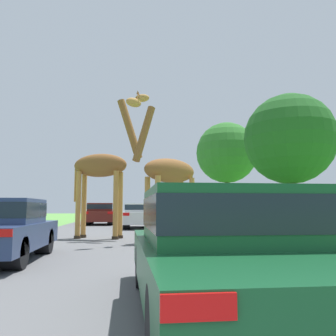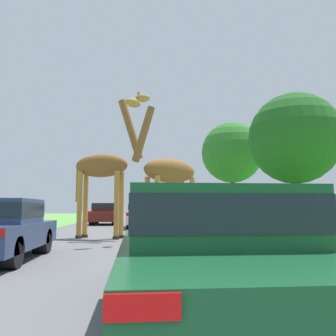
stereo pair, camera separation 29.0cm
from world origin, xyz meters
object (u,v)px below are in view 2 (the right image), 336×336
object	(u,v)px
car_lead_maroon	(210,246)
tree_right_cluster	(295,139)
car_queue_right	(143,215)
car_far_ahead	(105,213)
car_queue_left	(151,213)
giraffe_near_road	(167,174)
tree_mid_field	(232,153)
giraffe_companion	(105,169)

from	to	relation	value
car_lead_maroon	tree_right_cluster	bearing A→B (deg)	62.03
car_queue_right	car_far_ahead	size ratio (longest dim) A/B	1.07
car_queue_right	car_queue_left	size ratio (longest dim) A/B	1.01
tree_right_cluster	giraffe_near_road	bearing A→B (deg)	-133.37
car_queue_left	tree_mid_field	world-z (taller)	tree_mid_field
car_far_ahead	giraffe_companion	bearing A→B (deg)	-85.53
giraffe_companion	car_queue_right	distance (m)	7.31
car_queue_left	car_far_ahead	bearing A→B (deg)	-121.03
giraffe_near_road	car_lead_maroon	xyz separation A→B (m)	(-0.27, -8.03, -1.56)
car_queue_right	car_queue_left	xyz separation A→B (m)	(0.97, 10.51, -0.00)
car_lead_maroon	car_queue_left	xyz separation A→B (m)	(0.63, 27.10, 0.03)
tree_right_cluster	tree_mid_field	world-z (taller)	tree_mid_field
giraffe_near_road	car_far_ahead	size ratio (longest dim) A/B	1.17
giraffe_companion	car_queue_left	distance (m)	17.69
car_lead_maroon	car_queue_left	bearing A→B (deg)	88.67
car_lead_maroon	tree_right_cluster	xyz separation A→B (m)	(9.38, 17.67, 4.85)
car_queue_right	tree_right_cluster	size ratio (longest dim) A/B	0.52
giraffe_companion	car_lead_maroon	size ratio (longest dim) A/B	1.23
giraffe_companion	tree_right_cluster	xyz separation A→B (m)	(11.33, 7.98, 2.97)
car_queue_right	giraffe_near_road	bearing A→B (deg)	-85.88
giraffe_near_road	car_queue_left	size ratio (longest dim) A/B	1.09
car_queue_right	tree_right_cluster	xyz separation A→B (m)	(9.72, 1.09, 4.81)
giraffe_companion	car_queue_right	world-z (taller)	giraffe_companion
giraffe_near_road	car_queue_right	world-z (taller)	giraffe_near_road
car_queue_right	tree_right_cluster	distance (m)	10.90
car_queue_left	car_queue_right	bearing A→B (deg)	-95.29
giraffe_near_road	car_far_ahead	xyz separation A→B (m)	(-3.13, 13.26, -1.50)
tree_right_cluster	car_queue_left	bearing A→B (deg)	132.87
car_lead_maroon	tree_mid_field	size ratio (longest dim) A/B	0.52
giraffe_near_road	giraffe_companion	distance (m)	2.80
giraffe_near_road	car_queue_right	distance (m)	8.71
giraffe_near_road	car_lead_maroon	size ratio (longest dim) A/B	1.07
tree_mid_field	giraffe_companion	bearing A→B (deg)	-119.83
car_lead_maroon	car_queue_left	distance (m)	27.10
giraffe_near_road	tree_right_cluster	bearing A→B (deg)	-74.60
car_queue_right	tree_mid_field	world-z (taller)	tree_mid_field
car_far_ahead	tree_right_cluster	xyz separation A→B (m)	(12.24, -3.62, 4.79)
giraffe_companion	tree_right_cluster	distance (m)	14.18
car_far_ahead	tree_right_cluster	bearing A→B (deg)	-16.49
giraffe_companion	tree_right_cluster	world-z (taller)	tree_right_cluster
car_lead_maroon	giraffe_near_road	bearing A→B (deg)	88.04
car_lead_maroon	tree_right_cluster	world-z (taller)	tree_right_cluster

